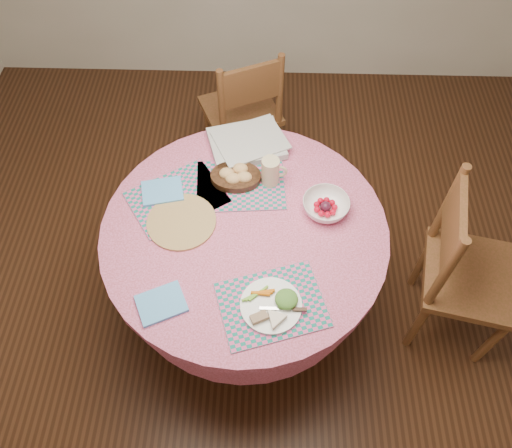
# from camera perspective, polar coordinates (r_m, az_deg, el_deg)

# --- Properties ---
(ground) EXTENTS (4.00, 4.00, 0.00)m
(ground) POSITION_cam_1_polar(r_m,az_deg,el_deg) (2.79, -1.04, -9.21)
(ground) COLOR #331C0F
(ground) RESTS_ON ground
(room_envelope) EXTENTS (4.01, 4.01, 2.71)m
(room_envelope) POSITION_cam_1_polar(r_m,az_deg,el_deg) (1.45, -2.12, 21.72)
(room_envelope) COLOR silver
(room_envelope) RESTS_ON ground
(dining_table) EXTENTS (1.24, 1.24, 0.75)m
(dining_table) POSITION_cam_1_polar(r_m,az_deg,el_deg) (2.30, -1.25, -3.18)
(dining_table) COLOR pink
(dining_table) RESTS_ON ground
(chair_right) EXTENTS (0.52, 0.54, 0.98)m
(chair_right) POSITION_cam_1_polar(r_m,az_deg,el_deg) (2.49, 22.53, -4.80)
(chair_right) COLOR brown
(chair_right) RESTS_ON ground
(chair_back) EXTENTS (0.54, 0.53, 0.90)m
(chair_back) POSITION_cam_1_polar(r_m,az_deg,el_deg) (3.04, -1.43, 12.81)
(chair_back) COLOR brown
(chair_back) RESTS_ON ground
(placemat_front) EXTENTS (0.47, 0.40, 0.01)m
(placemat_front) POSITION_cam_1_polar(r_m,az_deg,el_deg) (1.95, 1.83, -9.19)
(placemat_front) COLOR #157668
(placemat_front) RESTS_ON dining_table
(placemat_left) EXTENTS (0.50, 0.47, 0.01)m
(placemat_left) POSITION_cam_1_polar(r_m,az_deg,el_deg) (2.26, -9.05, 3.00)
(placemat_left) COLOR #157668
(placemat_left) RESTS_ON dining_table
(placemat_back) EXTENTS (0.42, 0.33, 0.01)m
(placemat_back) POSITION_cam_1_polar(r_m,az_deg,el_deg) (2.28, -1.74, 4.49)
(placemat_back) COLOR #157668
(placemat_back) RESTS_ON dining_table
(wicker_trivet) EXTENTS (0.30, 0.30, 0.01)m
(wicker_trivet) POSITION_cam_1_polar(r_m,az_deg,el_deg) (2.17, -8.51, 0.28)
(wicker_trivet) COLOR olive
(wicker_trivet) RESTS_ON dining_table
(napkin_near) EXTENTS (0.22, 0.20, 0.01)m
(napkin_near) POSITION_cam_1_polar(r_m,az_deg,el_deg) (1.98, -10.77, -8.92)
(napkin_near) COLOR #5AA4E7
(napkin_near) RESTS_ON dining_table
(napkin_far) EXTENTS (0.21, 0.18, 0.01)m
(napkin_far) POSITION_cam_1_polar(r_m,az_deg,el_deg) (2.28, -10.65, 3.71)
(napkin_far) COLOR #5AA4E7
(napkin_far) RESTS_ON placemat_left
(dinner_plate) EXTENTS (0.24, 0.25, 0.05)m
(dinner_plate) POSITION_cam_1_polar(r_m,az_deg,el_deg) (1.93, 1.98, -9.33)
(dinner_plate) COLOR white
(dinner_plate) RESTS_ON placemat_front
(bread_bowl) EXTENTS (0.23, 0.23, 0.08)m
(bread_bowl) POSITION_cam_1_polar(r_m,az_deg,el_deg) (2.27, -2.31, 5.55)
(bread_bowl) COLOR black
(bread_bowl) RESTS_ON placemat_back
(latte_mug) EXTENTS (0.12, 0.08, 0.14)m
(latte_mug) POSITION_cam_1_polar(r_m,az_deg,el_deg) (2.24, 1.72, 6.04)
(latte_mug) COLOR #CEBD8E
(latte_mug) RESTS_ON placemat_back
(fruit_bowl) EXTENTS (0.26, 0.26, 0.06)m
(fruit_bowl) POSITION_cam_1_polar(r_m,az_deg,el_deg) (2.19, 7.97, 2.04)
(fruit_bowl) COLOR white
(fruit_bowl) RESTS_ON dining_table
(newspaper_stack) EXTENTS (0.42, 0.36, 0.04)m
(newspaper_stack) POSITION_cam_1_polar(r_m,az_deg,el_deg) (2.42, -1.03, 9.26)
(newspaper_stack) COLOR silver
(newspaper_stack) RESTS_ON dining_table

